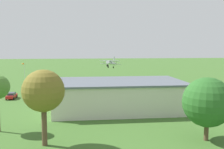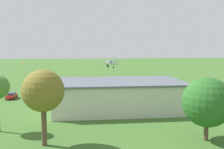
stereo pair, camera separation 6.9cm
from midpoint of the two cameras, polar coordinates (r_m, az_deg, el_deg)
ground_plane at (r=92.09m, az=-2.26°, el=-2.15°), size 400.00×400.00×0.00m
hangar at (r=55.47m, az=1.38°, el=-4.43°), size 26.56×15.87×6.06m
biplane at (r=90.07m, az=-0.22°, el=2.50°), size 7.21×6.89×3.98m
car_green at (r=70.32m, az=9.79°, el=-4.10°), size 2.37×4.37×1.62m
car_grey at (r=70.03m, az=-9.55°, el=-4.15°), size 2.25×4.12×1.58m
car_orange at (r=68.32m, az=-15.75°, el=-4.50°), size 2.24×4.64×1.73m
car_red at (r=71.58m, az=-20.74°, el=-4.25°), size 2.16×4.33×1.58m
person_crossing_taxiway at (r=72.28m, az=4.05°, el=-3.79°), size 0.52×0.52×1.62m
person_by_parked_cars at (r=74.02m, az=7.36°, el=-3.57°), size 0.53×0.53×1.67m
person_near_hangar_door at (r=75.06m, az=7.75°, el=-3.42°), size 0.54×0.54×1.72m
tree_near_perimeter_road at (r=35.82m, az=-14.52°, el=-3.50°), size 5.57×5.57×10.16m
tree_at_field_edge at (r=39.18m, az=19.80°, el=-5.63°), size 6.92×6.92×8.91m
windsock at (r=109.02m, az=-18.59°, el=1.93°), size 1.44×1.33×6.73m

